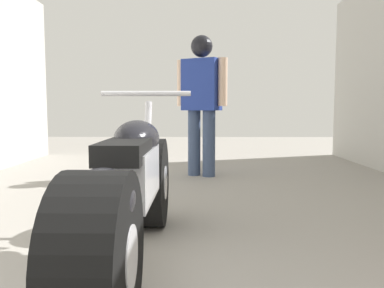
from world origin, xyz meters
TOP-DOWN VIEW (x-y plane):
  - ground_plane at (0.00, 3.29)m, footprint 15.80×15.80m
  - motorcycle_maroon_cruiser at (-0.25, 1.85)m, footprint 0.61×2.06m
  - mechanic_in_blue at (0.17, 4.71)m, footprint 0.65×0.42m

SIDE VIEW (x-z plane):
  - ground_plane at x=0.00m, z-range 0.00..0.00m
  - motorcycle_maroon_cruiser at x=-0.25m, z-range -0.09..0.87m
  - mechanic_in_blue at x=0.17m, z-range 0.17..1.89m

